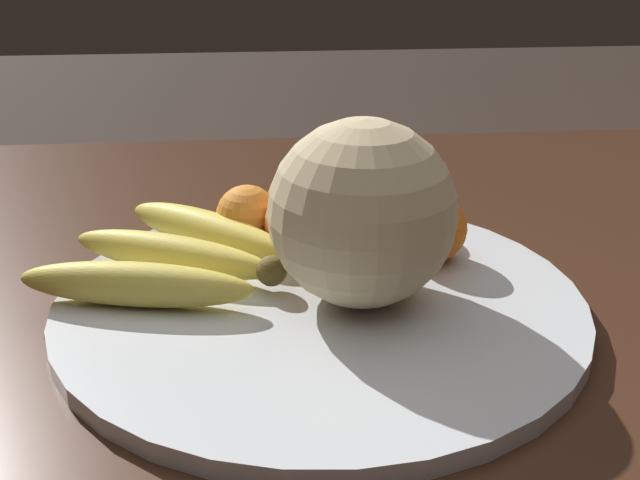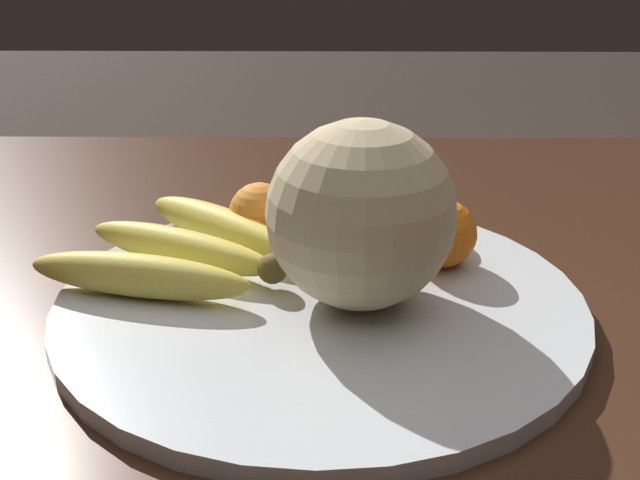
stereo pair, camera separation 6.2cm
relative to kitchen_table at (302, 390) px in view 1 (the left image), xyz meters
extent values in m
cube|color=#3D2316|center=(0.00, 0.00, 0.06)|extent=(1.61, 1.13, 0.04)
cylinder|color=silver|center=(-0.02, -0.01, 0.09)|extent=(0.45, 0.45, 0.02)
torus|color=#47382D|center=(-0.02, -0.01, 0.09)|extent=(0.45, 0.45, 0.01)
sphere|color=beige|center=(-0.05, 0.01, 0.17)|extent=(0.16, 0.16, 0.16)
sphere|color=brown|center=(0.02, -0.01, 0.11)|extent=(0.03, 0.03, 0.03)
ellipsoid|color=#DBC64C|center=(0.08, -0.11, 0.11)|extent=(0.18, 0.16, 0.04)
ellipsoid|color=#DBC64C|center=(0.11, -0.06, 0.11)|extent=(0.20, 0.12, 0.04)
ellipsoid|color=#DBC64C|center=(0.14, 0.00, 0.11)|extent=(0.20, 0.08, 0.04)
sphere|color=orange|center=(-0.11, -0.14, 0.13)|extent=(0.06, 0.06, 0.06)
sphere|color=orange|center=(-0.01, -0.16, 0.13)|extent=(0.06, 0.06, 0.06)
sphere|color=orange|center=(0.04, -0.12, 0.13)|extent=(0.06, 0.06, 0.06)
sphere|color=orange|center=(-0.13, -0.07, 0.13)|extent=(0.06, 0.06, 0.06)
sphere|color=orange|center=(-0.06, -0.10, 0.12)|extent=(0.06, 0.06, 0.06)
sphere|color=orange|center=(-0.01, -0.09, 0.13)|extent=(0.07, 0.07, 0.07)
cube|color=white|center=(-0.07, -0.06, 0.10)|extent=(0.10, 0.04, 0.00)
camera|label=1|loc=(0.04, 0.57, 0.39)|focal=42.00mm
camera|label=2|loc=(-0.02, 0.57, 0.39)|focal=42.00mm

